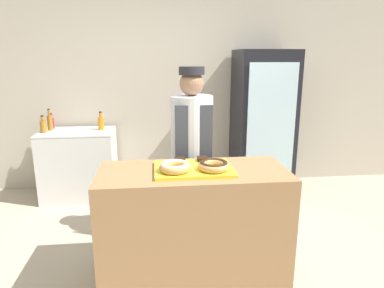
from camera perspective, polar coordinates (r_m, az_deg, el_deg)
The scene contains 15 objects.
ground_plane at distance 3.00m, azimuth 0.22°, elevation -20.81°, with size 14.00×14.00×0.00m, color #B7A88E.
wall_back at distance 4.59m, azimuth -2.77°, elevation 9.66°, with size 8.00×0.06×2.70m.
display_counter at distance 2.77m, azimuth 0.23°, elevation -13.22°, with size 1.44×0.62×0.90m.
serving_tray at distance 2.59m, azimuth 0.24°, elevation -4.16°, with size 0.58×0.42×0.02m.
donut_light_glaze at distance 2.49m, azimuth -2.85°, elevation -3.76°, with size 0.23×0.23×0.07m.
donut_chocolate_glaze at distance 2.52m, azimuth 3.66°, elevation -3.54°, with size 0.23×0.23×0.07m.
brownie_back_left at distance 2.71m, azimuth -2.05°, elevation -2.64°, with size 0.08×0.08×0.03m.
brownie_back_right at distance 2.73m, azimuth 1.80°, elevation -2.52°, with size 0.08×0.08×0.03m.
baker_person at distance 3.15m, azimuth -0.05°, elevation -1.56°, with size 0.38×0.38×1.65m.
beverage_fridge at distance 4.47m, azimuth 11.67°, elevation 3.49°, with size 0.71×0.66×1.81m.
chest_freezer at distance 4.49m, azimuth -18.27°, elevation -3.20°, with size 0.88×0.57×0.85m.
bottle_orange at distance 4.37m, azimuth -14.92°, elevation 3.46°, with size 0.07×0.07×0.23m.
bottle_amber at distance 4.43m, azimuth -23.56°, elevation 2.77°, with size 0.07×0.07×0.21m.
bottle_amber_b at distance 4.53m, azimuth -22.61°, elevation 3.41°, with size 0.06×0.06×0.26m.
bottle_red at distance 4.64m, azimuth -22.34°, elevation 3.32°, with size 0.06×0.06×0.19m.
Camera 1 is at (-0.27, -2.44, 1.74)m, focal length 32.00 mm.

